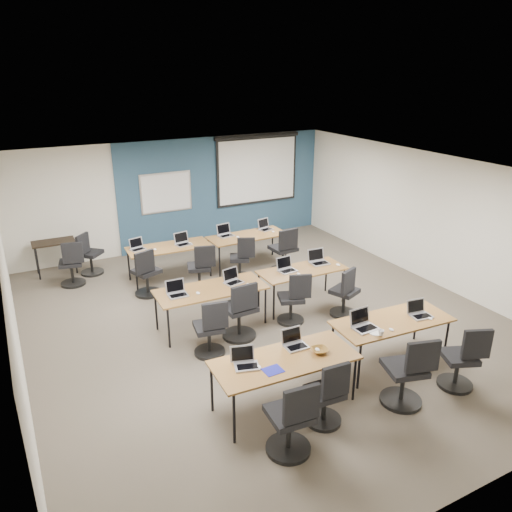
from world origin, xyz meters
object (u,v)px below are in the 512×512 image
training_table_mid_right (302,272)px  laptop_6 (286,268)px  laptop_3 (419,312)px  task_chair_6 (293,302)px  training_table_front_left (285,362)px  training_table_back_left (169,249)px  task_chair_2 (407,377)px  laptop_8 (137,247)px  laptop_10 (225,233)px  training_table_back_right (247,237)px  task_chair_7 (345,296)px  laptop_2 (363,323)px  task_chair_4 (211,332)px  task_chair_8 (147,276)px  training_table_front_right (392,323)px  laptop_9 (183,242)px  task_chair_5 (240,315)px  laptop_7 (318,260)px  utility_table (54,246)px  task_chair_3 (462,363)px  spare_chair_a (89,257)px  task_chair_0 (292,424)px  laptop_0 (245,361)px  task_chair_11 (284,254)px  laptop_1 (294,342)px  laptop_4 (177,292)px  laptop_11 (265,227)px  spare_chair_b (72,267)px  laptop_5 (233,279)px  training_table_mid_left (211,291)px  task_chair_1 (327,398)px  projector_screen (257,166)px

training_table_mid_right → laptop_6: laptop_6 is taller
laptop_3 → task_chair_6: (-1.11, 1.86, -0.39)m
training_table_front_left → task_chair_6: (1.35, 1.95, -0.29)m
training_table_back_left → task_chair_2: bearing=-72.9°
laptop_8 → laptop_10: 2.00m
training_table_back_left → training_table_back_right: bearing=-0.5°
task_chair_2 → task_chair_7: bearing=87.1°
training_table_front_left → laptop_2: 1.47m
task_chair_4 → task_chair_8: task_chair_8 is taller
training_table_front_right → laptop_9: (-1.63, 4.73, 0.11)m
task_chair_5 → laptop_7: size_ratio=2.99×
utility_table → task_chair_6: bearing=-50.8°
training_table_front_right → laptop_10: laptop_10 is taller
training_table_mid_right → task_chair_3: task_chair_3 is taller
task_chair_8 → laptop_10: task_chair_8 is taller
laptop_9 → spare_chair_a: bearing=140.6°
training_table_mid_right → task_chair_6: task_chair_6 is taller
task_chair_0 → task_chair_2: (1.86, 0.07, 0.01)m
training_table_front_right → laptop_0: 2.52m
laptop_10 → task_chair_11: 1.42m
laptop_1 → laptop_4: bearing=112.1°
training_table_front_right → laptop_0: bearing=-175.2°
training_table_front_left → laptop_6: bearing=61.4°
utility_table → laptop_3: bearing=-52.9°
laptop_9 → laptop_11: 2.08m
laptop_4 → training_table_back_left: bearing=76.5°
laptop_8 → task_chair_11: bearing=-32.6°
laptop_11 → spare_chair_b: size_ratio=0.32×
task_chair_4 → laptop_5: size_ratio=3.08×
laptop_4 → laptop_6: 2.17m
laptop_1 → training_table_back_left: bearing=94.2°
spare_chair_b → training_table_front_right: bearing=-42.1°
laptop_1 → task_chair_8: bearing=104.1°
training_table_back_left → laptop_4: laptop_4 is taller
task_chair_4 → spare_chair_a: 4.42m
task_chair_3 → training_table_mid_left: bearing=149.0°
task_chair_1 → utility_table: task_chair_1 is taller
laptop_2 → task_chair_6: size_ratio=0.37×
laptop_4 → task_chair_5: size_ratio=0.31×
task_chair_7 → task_chair_8: 3.90m
task_chair_0 → laptop_9: task_chair_0 is taller
training_table_front_left → laptop_0: laptop_0 is taller
task_chair_1 → laptop_3: bearing=20.4°
laptop_3 → spare_chair_b: 6.93m
projector_screen → training_table_back_right: (-1.26, -1.89, -1.20)m
laptop_8 → task_chair_6: bearing=-72.1°
task_chair_2 → laptop_3: 1.33m
task_chair_7 → laptop_11: size_ratio=3.05×
utility_table → laptop_1: bearing=-67.7°
laptop_5 → task_chair_1: bearing=-105.7°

